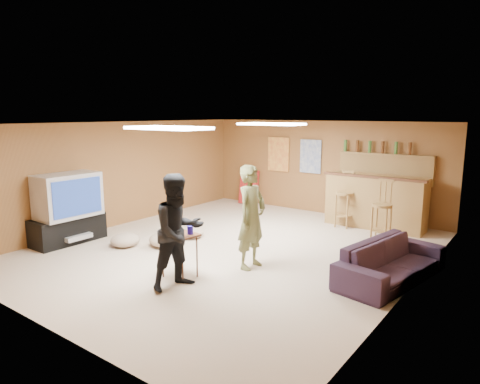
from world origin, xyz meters
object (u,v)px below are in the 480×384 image
Objects in this scene: tray_table at (180,255)px; person_olive at (251,217)px; sofa at (391,262)px; tv_body at (68,195)px; bar_counter at (376,202)px; person_black at (178,232)px.

person_olive is at bearing 58.06° from tray_table.
tv_body is at bearing 117.87° from sofa.
person_olive reaches higher than tv_body.
bar_counter is at bearing 47.00° from tv_body.
person_black is 3.05m from sofa.
person_olive is at bearing 121.20° from sofa.
person_black is at bearing -102.90° from bar_counter.
person_black is (3.07, -0.27, -0.11)m from tv_body.
tv_body is at bearing 99.15° from person_black.
tray_table reaches higher than sofa.
tray_table is at bearing 134.23° from sofa.
tray_table is at bearing 147.88° from person_olive.
person_black is 0.59m from tray_table.
person_olive is 0.82× the size of sofa.
person_black reaches higher than sofa.
person_olive is 2.13m from sofa.
sofa is at bearing -69.32° from person_olive.
person_olive is 1.23m from tray_table.
tv_body reaches higher than bar_counter.
tv_body is 3.08m from person_black.
person_olive is 1.01× the size of person_black.
sofa is (2.28, 1.96, -0.51)m from person_black.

